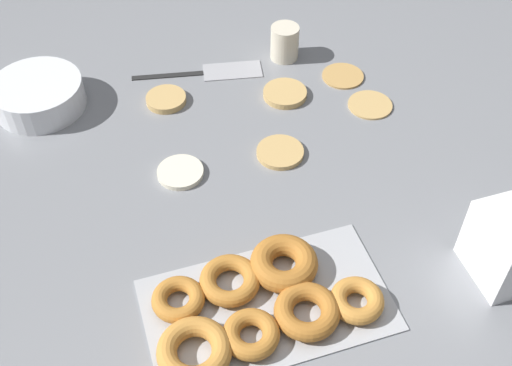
# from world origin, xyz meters

# --- Properties ---
(ground_plane) EXTENTS (3.00, 3.00, 0.00)m
(ground_plane) POSITION_xyz_m (0.00, 0.00, 0.00)
(ground_plane) COLOR gray
(pancake_0) EXTENTS (0.09, 0.09, 0.01)m
(pancake_0) POSITION_xyz_m (0.24, 0.19, 0.00)
(pancake_0) COLOR tan
(pancake_0) RESTS_ON ground_plane
(pancake_1) EXTENTS (0.09, 0.09, 0.01)m
(pancake_1) POSITION_xyz_m (-0.17, 0.01, 0.01)
(pancake_1) COLOR silver
(pancake_1) RESTS_ON ground_plane
(pancake_2) EXTENTS (0.09, 0.09, 0.01)m
(pancake_2) POSITION_xyz_m (0.09, 0.16, 0.01)
(pancake_2) COLOR tan
(pancake_2) RESTS_ON ground_plane
(pancake_3) EXTENTS (0.08, 0.08, 0.01)m
(pancake_3) POSITION_xyz_m (-0.15, 0.22, 0.01)
(pancake_3) COLOR tan
(pancake_3) RESTS_ON ground_plane
(pancake_4) EXTENTS (0.09, 0.09, 0.01)m
(pancake_4) POSITION_xyz_m (0.25, 0.08, 0.00)
(pancake_4) COLOR tan
(pancake_4) RESTS_ON ground_plane
(pancake_5) EXTENTS (0.09, 0.09, 0.01)m
(pancake_5) POSITION_xyz_m (0.03, -0.00, 0.01)
(pancake_5) COLOR tan
(pancake_5) RESTS_ON ground_plane
(donut_tray) EXTENTS (0.38, 0.22, 0.04)m
(donut_tray) POSITION_xyz_m (-0.12, -0.32, 0.02)
(donut_tray) COLOR #ADAFB5
(donut_tray) RESTS_ON ground_plane
(batter_bowl) EXTENTS (0.18, 0.18, 0.06)m
(batter_bowl) POSITION_xyz_m (-0.40, 0.29, 0.03)
(batter_bowl) COLOR white
(batter_bowl) RESTS_ON ground_plane
(paper_cup) EXTENTS (0.06, 0.06, 0.08)m
(paper_cup) POSITION_xyz_m (0.14, 0.29, 0.04)
(paper_cup) COLOR beige
(paper_cup) RESTS_ON ground_plane
(spatula) EXTENTS (0.29, 0.09, 0.01)m
(spatula) POSITION_xyz_m (-0.02, 0.28, 0.00)
(spatula) COLOR black
(spatula) RESTS_ON ground_plane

